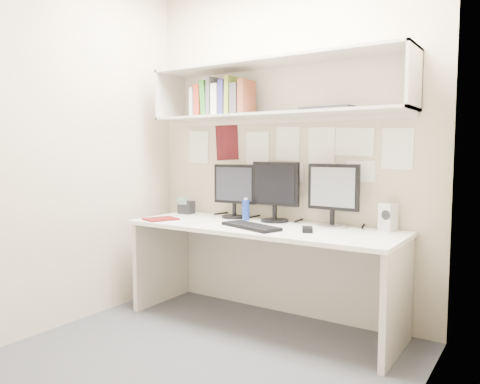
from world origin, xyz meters
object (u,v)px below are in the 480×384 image
Objects in this scene: monitor_center at (275,189)px; monitor_right at (333,192)px; keyboard at (251,226)px; monitor_left at (235,188)px; speaker at (388,217)px; maroon_notebook at (161,219)px; desk_phone at (186,207)px; desk at (262,275)px.

monitor_center is 0.46m from monitor_right.
keyboard is (0.01, -0.36, -0.24)m from monitor_center.
monitor_right is (0.83, -0.00, 0.01)m from monitor_left.
monitor_right reaches higher than keyboard.
monitor_left is 2.27× the size of speaker.
monitor_left is 1.80× the size of maroon_notebook.
desk_phone is at bearing 178.27° from monitor_left.
speaker is at bearing 17.61° from desk.
monitor_right reaches higher than desk.
desk is 4.41× the size of monitor_center.
keyboard reaches higher than desk.
monitor_right is 1.33m from desk_phone.
desk_phone is (-0.49, -0.03, -0.18)m from monitor_left.
monitor_right reaches higher than speaker.
speaker is (0.82, 0.26, 0.46)m from desk.
speaker is at bearing 37.68° from maroon_notebook.
keyboard is (-0.01, -0.14, 0.38)m from desk.
desk is at bearing -150.32° from monitor_right.
desk_phone is at bearing 121.84° from maroon_notebook.
speaker is at bearing 4.04° from monitor_center.
monitor_center is 1.02× the size of monitor_right.
desk_phone is (-0.86, -0.03, -0.19)m from monitor_center.
speaker is 1.69m from maroon_notebook.
monitor_left reaches higher than speaker.
desk is 0.99m from desk_phone.
speaker reaches higher than desk_phone.
monitor_center is 0.88m from desk_phone.
maroon_notebook is (-0.79, -0.42, -0.24)m from monitor_center.
speaker reaches higher than maroon_notebook.
monitor_center is 0.85m from speaker.
desk is 4.50× the size of monitor_right.
maroon_notebook is (-0.79, -0.06, -0.01)m from keyboard.
monitor_left is 0.63m from maroon_notebook.
desk_phone is at bearing -177.08° from monitor_center.
desk is 0.40m from keyboard.
speaker is 1.69m from desk_phone.
desk is at bearing -16.95° from desk_phone.
maroon_notebook is at bearing -139.75° from monitor_left.
monitor_center is (-0.02, 0.22, 0.61)m from desk.
monitor_left reaches higher than desk.
desk is 4.67× the size of monitor_left.
speaker is (1.21, 0.04, -0.14)m from monitor_left.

